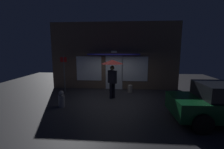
{
  "coord_description": "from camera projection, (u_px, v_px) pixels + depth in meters",
  "views": [
    {
      "loc": [
        0.61,
        -7.78,
        2.59
      ],
      "look_at": [
        0.01,
        0.21,
        1.29
      ],
      "focal_mm": 24.77,
      "sensor_mm": 36.0,
      "label": 1
    }
  ],
  "objects": [
    {
      "name": "fire_hydrant",
      "position": [
        62.0,
        99.0,
        7.01
      ],
      "size": [
        0.28,
        0.28,
        0.76
      ],
      "color": "gray",
      "rests_on": "ground"
    },
    {
      "name": "sidewalk_bollard",
      "position": [
        130.0,
        89.0,
        9.4
      ],
      "size": [
        0.28,
        0.28,
        0.45
      ],
      "primitive_type": "cylinder",
      "color": "#B2A899",
      "rests_on": "ground"
    },
    {
      "name": "person_with_umbrella",
      "position": [
        112.0,
        68.0,
        8.06
      ],
      "size": [
        1.15,
        1.15,
        2.07
      ],
      "rotation": [
        0.0,
        0.0,
        2.37
      ],
      "color": "black",
      "rests_on": "ground"
    },
    {
      "name": "street_sign_post",
      "position": [
        64.0,
        71.0,
        9.57
      ],
      "size": [
        0.4,
        0.07,
        2.23
      ],
      "color": "#595B60",
      "rests_on": "ground"
    },
    {
      "name": "building_facade",
      "position": [
        114.0,
        57.0,
        10.08
      ],
      "size": [
        8.29,
        1.0,
        4.32
      ],
      "color": "brown",
      "rests_on": "ground"
    },
    {
      "name": "ground_plane",
      "position": [
        111.0,
        99.0,
        8.12
      ],
      "size": [
        18.0,
        18.0,
        0.0
      ],
      "primitive_type": "plane",
      "color": "#2D2D33"
    }
  ]
}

